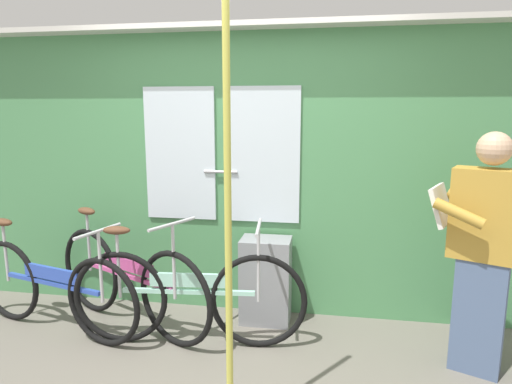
# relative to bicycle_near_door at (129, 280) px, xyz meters

# --- Properties ---
(train_door_wall) EXTENTS (4.92, 0.28, 2.36)m
(train_door_wall) POSITION_rel_bicycle_near_door_xyz_m (0.85, 0.48, 0.85)
(train_door_wall) COLOR #4C8C56
(train_door_wall) RESTS_ON ground_plane
(bicycle_near_door) EXTENTS (1.58, 0.82, 0.93)m
(bicycle_near_door) POSITION_rel_bicycle_near_door_xyz_m (0.00, 0.00, 0.00)
(bicycle_near_door) COLOR black
(bicycle_near_door) RESTS_ON ground_plane
(bicycle_leaning_behind) EXTENTS (1.62, 0.58, 0.88)m
(bicycle_leaning_behind) POSITION_rel_bicycle_near_door_xyz_m (-0.55, -0.18, -0.02)
(bicycle_leaning_behind) COLOR black
(bicycle_leaning_behind) RESTS_ON ground_plane
(bicycle_by_pole) EXTENTS (1.72, 0.44, 0.91)m
(bicycle_by_pole) POSITION_rel_bicycle_near_door_xyz_m (0.55, -0.20, -0.01)
(bicycle_by_pole) COLOR black
(bicycle_by_pole) RESTS_ON ground_plane
(passenger_reading_newspaper) EXTENTS (0.61, 0.55, 1.58)m
(passenger_reading_newspaper) POSITION_rel_bicycle_near_door_xyz_m (2.52, -0.20, 0.45)
(passenger_reading_newspaper) COLOR slate
(passenger_reading_newspaper) RESTS_ON ground_plane
(trash_bin_by_wall) EXTENTS (0.40, 0.28, 0.70)m
(trash_bin_by_wall) POSITION_rel_bicycle_near_door_xyz_m (1.06, 0.27, -0.04)
(trash_bin_by_wall) COLOR gray
(trash_bin_by_wall) RESTS_ON ground_plane
(handrail_pole) EXTENTS (0.04, 0.04, 2.32)m
(handrail_pole) POSITION_rel_bicycle_near_door_xyz_m (1.06, -1.08, 0.78)
(handrail_pole) COLOR #C6C14C
(handrail_pole) RESTS_ON ground_plane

